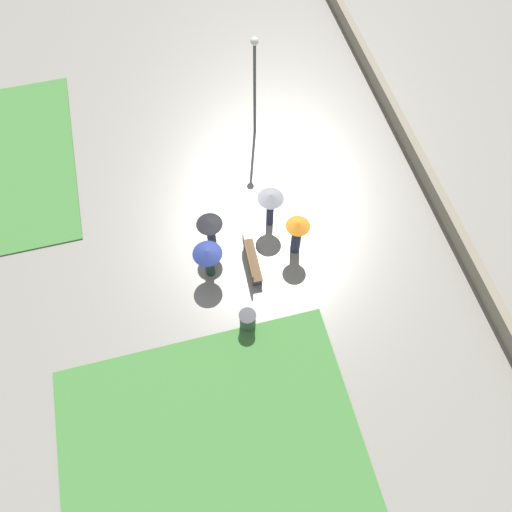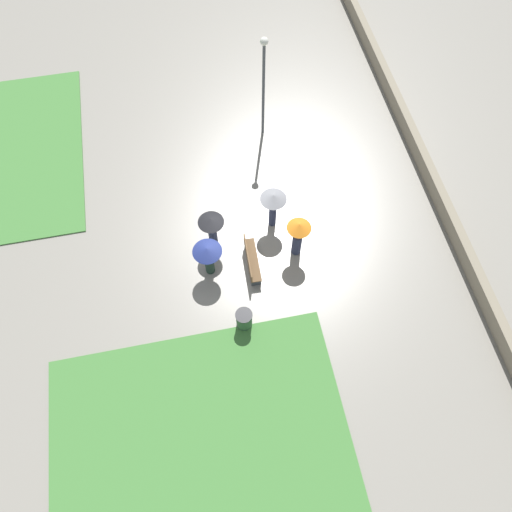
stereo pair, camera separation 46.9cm
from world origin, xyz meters
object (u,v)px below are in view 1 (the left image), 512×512
at_px(crowd_person_grey, 270,202).
at_px(crowd_person_navy, 208,257).
at_px(park_bench, 251,260).
at_px(crowd_person_black, 210,229).
at_px(crowd_person_orange, 297,232).
at_px(lamp_post, 255,77).
at_px(trash_bin, 248,320).

height_order(crowd_person_grey, crowd_person_navy, crowd_person_grey).
relative_size(park_bench, crowd_person_black, 1.04).
xyz_separation_m(crowd_person_orange, crowd_person_black, (0.95, 3.16, -0.02)).
relative_size(lamp_post, crowd_person_black, 2.71).
bearing_deg(crowd_person_orange, trash_bin, -38.98).
xyz_separation_m(park_bench, lamp_post, (6.70, -1.86, 2.71)).
height_order(park_bench, trash_bin, trash_bin).
xyz_separation_m(crowd_person_orange, crowd_person_navy, (-0.19, 3.48, -0.05)).
xyz_separation_m(park_bench, trash_bin, (-2.38, 0.71, -0.00)).
distance_m(park_bench, crowd_person_orange, 2.08).
xyz_separation_m(park_bench, crowd_person_grey, (1.75, -1.24, 1.01)).
distance_m(park_bench, crowd_person_black, 1.94).
relative_size(park_bench, crowd_person_grey, 0.98).
bearing_deg(crowd_person_black, park_bench, 87.45).
bearing_deg(crowd_person_black, trash_bin, 50.44).
height_order(trash_bin, crowd_person_black, crowd_person_black).
height_order(trash_bin, crowd_person_grey, crowd_person_grey).
xyz_separation_m(lamp_post, crowd_person_orange, (-6.42, -0.03, -1.88)).
bearing_deg(crowd_person_black, crowd_person_navy, 25.77).
bearing_deg(park_bench, lamp_post, -13.57).
height_order(crowd_person_grey, crowd_person_black, crowd_person_grey).
bearing_deg(park_bench, crowd_person_black, 47.82).
distance_m(crowd_person_grey, crowd_person_navy, 3.29).
bearing_deg(crowd_person_grey, park_bench, 114.65).
bearing_deg(park_bench, trash_bin, 165.40).
relative_size(lamp_post, crowd_person_grey, 2.55).
bearing_deg(lamp_post, crowd_person_grey, 172.86).
relative_size(crowd_person_grey, crowd_person_navy, 1.13).
xyz_separation_m(lamp_post, trash_bin, (-9.07, 2.56, -2.71)).
height_order(park_bench, crowd_person_navy, crowd_person_navy).
distance_m(park_bench, lamp_post, 7.46).
height_order(lamp_post, crowd_person_orange, lamp_post).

